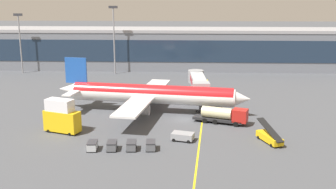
{
  "coord_description": "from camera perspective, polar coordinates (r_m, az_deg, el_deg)",
  "views": [
    {
      "loc": [
        0.39,
        -79.37,
        24.53
      ],
      "look_at": [
        -3.55,
        3.25,
        4.5
      ],
      "focal_mm": 43.1,
      "sensor_mm": 36.0,
      "label": 1
    }
  ],
  "objects": [
    {
      "name": "ground_plane",
      "position": [
        83.08,
        2.35,
        -3.57
      ],
      "size": [
        700.0,
        700.0,
        0.0
      ],
      "primitive_type": "plane",
      "color": "#47494F"
    },
    {
      "name": "apron_lead_in_line",
      "position": [
        85.06,
        4.93,
        -3.2
      ],
      "size": [
        6.03,
        79.82,
        0.01
      ],
      "primitive_type": "cube",
      "rotation": [
        0.0,
        0.0,
        -0.07
      ],
      "color": "yellow",
      "rests_on": "ground_plane"
    },
    {
      "name": "terminal_building",
      "position": [
        142.73,
        -0.45,
        6.55
      ],
      "size": [
        157.93,
        17.42,
        13.92
      ],
      "color": "slate",
      "rests_on": "ground_plane"
    },
    {
      "name": "main_airliner",
      "position": [
        87.45,
        -2.45,
        0.08
      ],
      "size": [
        42.73,
        34.08,
        11.56
      ],
      "color": "white",
      "rests_on": "ground_plane"
    },
    {
      "name": "jet_bridge",
      "position": [
        94.81,
        4.27,
        1.71
      ],
      "size": [
        4.68,
        17.79,
        6.78
      ],
      "color": "#B2B7BC",
      "rests_on": "ground_plane"
    },
    {
      "name": "fuel_tanker",
      "position": [
        80.83,
        7.91,
        -2.9
      ],
      "size": [
        11.02,
        5.89,
        3.25
      ],
      "color": "#232326",
      "rests_on": "ground_plane"
    },
    {
      "name": "belt_loader",
      "position": [
        72.21,
        14.16,
        -5.84
      ],
      "size": [
        3.91,
        6.92,
        3.49
      ],
      "color": "yellow",
      "rests_on": "ground_plane"
    },
    {
      "name": "catering_lift",
      "position": [
        77.14,
        -14.83,
        -3.01
      ],
      "size": [
        7.24,
        4.65,
        6.3
      ],
      "color": "yellow",
      "rests_on": "ground_plane"
    },
    {
      "name": "pushback_tug",
      "position": [
        71.01,
        2.17,
        -5.88
      ],
      "size": [
        4.26,
        3.2,
        1.4
      ],
      "color": "gray",
      "rests_on": "ground_plane"
    },
    {
      "name": "baggage_cart_0",
      "position": [
        67.86,
        -10.64,
        -7.12
      ],
      "size": [
        1.78,
        2.75,
        1.48
      ],
      "color": "#B2B7BC",
      "rests_on": "ground_plane"
    },
    {
      "name": "baggage_cart_1",
      "position": [
        67.4,
        -7.93,
        -7.16
      ],
      "size": [
        1.78,
        2.75,
        1.48
      ],
      "color": "#595B60",
      "rests_on": "ground_plane"
    },
    {
      "name": "baggage_cart_2",
      "position": [
        67.09,
        -5.2,
        -7.18
      ],
      "size": [
        1.78,
        2.75,
        1.48
      ],
      "color": "#595B60",
      "rests_on": "ground_plane"
    },
    {
      "name": "baggage_cart_3",
      "position": [
        66.94,
        -2.44,
        -7.18
      ],
      "size": [
        1.78,
        2.75,
        1.48
      ],
      "color": "#595B60",
      "rests_on": "ground_plane"
    },
    {
      "name": "apron_light_mast_0",
      "position": [
        132.12,
        -7.66,
        8.44
      ],
      "size": [
        2.8,
        0.5,
        21.86
      ],
      "color": "gray",
      "rests_on": "ground_plane"
    },
    {
      "name": "apron_light_mast_1",
      "position": [
        141.1,
        -20.22,
        7.53
      ],
      "size": [
        2.8,
        0.5,
        19.43
      ],
      "color": "gray",
      "rests_on": "ground_plane"
    }
  ]
}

